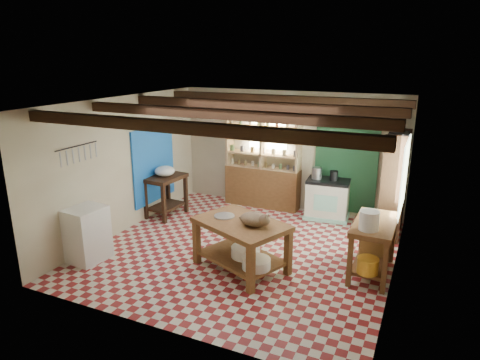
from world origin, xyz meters
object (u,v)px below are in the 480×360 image
at_px(white_cabinet, 87,234).
at_px(cat, 255,219).
at_px(stove, 327,199).
at_px(right_counter, 373,248).
at_px(work_table, 241,245).
at_px(prep_table, 166,196).

xyz_separation_m(white_cabinet, cat, (2.71, 0.73, 0.45)).
height_order(stove, right_counter, right_counter).
bearing_deg(work_table, right_counter, 43.00).
distance_m(prep_table, white_cabinet, 2.29).
bearing_deg(cat, work_table, -178.69).
height_order(work_table, white_cabinet, white_cabinet).
relative_size(white_cabinet, cat, 1.99).
bearing_deg(prep_table, stove, 26.19).
xyz_separation_m(stove, cat, (-0.49, -2.82, 0.49)).
xyz_separation_m(stove, white_cabinet, (-3.20, -3.55, 0.04)).
bearing_deg(cat, prep_table, 162.97).
bearing_deg(right_counter, work_table, -159.85).
relative_size(right_counter, cat, 2.62).
bearing_deg(cat, right_counter, 37.15).
relative_size(prep_table, white_cabinet, 0.96).
xyz_separation_m(work_table, right_counter, (1.94, 0.70, 0.03)).
bearing_deg(cat, white_cabinet, -151.88).
xyz_separation_m(prep_table, white_cabinet, (-0.02, -2.29, 0.02)).
xyz_separation_m(work_table, white_cabinet, (-2.46, -0.78, 0.06)).
xyz_separation_m(stove, prep_table, (-3.18, -1.26, 0.02)).
relative_size(prep_table, cat, 1.90).
bearing_deg(white_cabinet, stove, 52.76).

